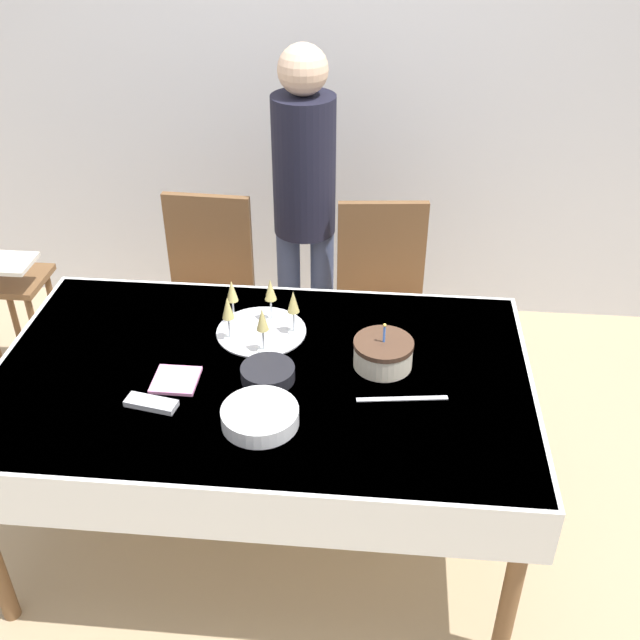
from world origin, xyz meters
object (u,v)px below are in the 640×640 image
(plate_stack_dessert, at_px, (268,373))
(high_chair, at_px, (14,295))
(champagne_tray, at_px, (259,316))
(plate_stack_main, at_px, (260,416))
(dining_chair_far_right, at_px, (381,300))
(person_standing, at_px, (304,192))
(dining_chair_far_left, at_px, (207,292))
(birthday_cake, at_px, (383,353))

(plate_stack_dessert, height_order, high_chair, plate_stack_dessert)
(high_chair, bearing_deg, champagne_tray, -26.01)
(plate_stack_main, distance_m, plate_stack_dessert, 0.22)
(dining_chair_far_right, relative_size, person_standing, 0.60)
(champagne_tray, height_order, high_chair, champagne_tray)
(dining_chair_far_right, height_order, plate_stack_dessert, dining_chair_far_right)
(person_standing, distance_m, high_chair, 1.47)
(champagne_tray, bearing_deg, dining_chair_far_right, 55.64)
(dining_chair_far_left, xyz_separation_m, champagne_tray, (0.36, -0.65, 0.31))
(champagne_tray, bearing_deg, plate_stack_main, -80.67)
(person_standing, height_order, high_chair, person_standing)
(birthday_cake, distance_m, plate_stack_main, 0.51)
(person_standing, relative_size, high_chair, 2.28)
(dining_chair_far_left, relative_size, champagne_tray, 2.93)
(dining_chair_far_right, bearing_deg, dining_chair_far_left, 179.98)
(dining_chair_far_left, height_order, dining_chair_far_right, same)
(birthday_cake, distance_m, high_chair, 1.95)
(dining_chair_far_left, xyz_separation_m, dining_chair_far_right, (0.81, -0.00, 0.00))
(champagne_tray, relative_size, plate_stack_main, 1.36)
(plate_stack_dessert, relative_size, high_chair, 0.26)
(plate_stack_main, xyz_separation_m, plate_stack_dessert, (-0.01, 0.22, -0.00))
(dining_chair_far_right, distance_m, plate_stack_main, 1.23)
(dining_chair_far_right, height_order, birthday_cake, dining_chair_far_right)
(high_chair, bearing_deg, person_standing, 8.48)
(dining_chair_far_right, distance_m, person_standing, 0.60)
(birthday_cake, height_order, high_chair, birthday_cake)
(plate_stack_dessert, bearing_deg, champagne_tray, 104.73)
(dining_chair_far_right, xyz_separation_m, high_chair, (-1.74, -0.02, -0.06))
(dining_chair_far_right, bearing_deg, plate_stack_main, -107.51)
(dining_chair_far_right, xyz_separation_m, plate_stack_dessert, (-0.37, -0.92, 0.26))
(dining_chair_far_left, distance_m, birthday_cake, 1.19)
(champagne_tray, xyz_separation_m, plate_stack_dessert, (0.07, -0.27, -0.05))
(birthday_cake, bearing_deg, high_chair, 155.74)
(dining_chair_far_left, bearing_deg, plate_stack_main, -68.77)
(dining_chair_far_right, bearing_deg, plate_stack_dessert, -111.93)
(high_chair, bearing_deg, birthday_cake, -24.26)
(champagne_tray, relative_size, plate_stack_dessert, 1.81)
(champagne_tray, bearing_deg, high_chair, 153.99)
(person_standing, bearing_deg, plate_stack_dessert, -90.18)
(birthday_cake, bearing_deg, plate_stack_dessert, -163.10)
(plate_stack_dessert, bearing_deg, person_standing, 89.82)
(dining_chair_far_left, height_order, birthday_cake, dining_chair_far_left)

